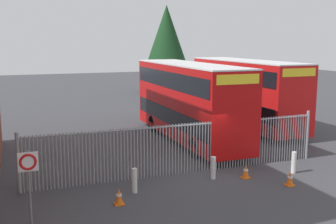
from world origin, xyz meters
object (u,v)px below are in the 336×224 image
at_px(traffic_cone_mid_forecourt, 290,178).
at_px(bollard_center_front, 213,168).
at_px(double_decker_bus_behind_fence_left, 189,99).
at_px(bollard_near_left, 135,181).
at_px(double_decker_bus_near_gate, 245,91).
at_px(traffic_cone_by_gate, 119,197).
at_px(speed_limit_sign_post, 28,170).
at_px(traffic_cone_near_kerb, 246,171).
at_px(bollard_near_right, 294,162).

bearing_deg(traffic_cone_mid_forecourt, bollard_center_front, 144.24).
xyz_separation_m(bollard_center_front, traffic_cone_mid_forecourt, (2.48, -1.79, -0.19)).
height_order(double_decker_bus_behind_fence_left, bollard_near_left, double_decker_bus_behind_fence_left).
bearing_deg(double_decker_bus_near_gate, bollard_near_left, -138.30).
height_order(bollard_center_front, traffic_cone_by_gate, bollard_center_front).
relative_size(double_decker_bus_near_gate, speed_limit_sign_post, 4.50).
xyz_separation_m(bollard_center_front, traffic_cone_near_kerb, (1.33, -0.37, -0.19)).
bearing_deg(traffic_cone_by_gate, traffic_cone_near_kerb, 8.93).
xyz_separation_m(double_decker_bus_near_gate, bollard_near_left, (-10.27, -9.15, -1.95)).
distance_m(double_decker_bus_behind_fence_left, traffic_cone_mid_forecourt, 8.55).
height_order(double_decker_bus_near_gate, traffic_cone_near_kerb, double_decker_bus_near_gate).
height_order(double_decker_bus_behind_fence_left, traffic_cone_mid_forecourt, double_decker_bus_behind_fence_left).
relative_size(traffic_cone_mid_forecourt, speed_limit_sign_post, 0.25).
relative_size(bollard_center_front, traffic_cone_by_gate, 1.61).
xyz_separation_m(bollard_center_front, bollard_near_right, (3.60, -0.54, 0.00)).
distance_m(bollard_near_left, bollard_near_right, 7.09).
height_order(bollard_center_front, traffic_cone_mid_forecourt, bollard_center_front).
height_order(bollard_near_left, traffic_cone_mid_forecourt, bollard_near_left).
bearing_deg(traffic_cone_near_kerb, bollard_near_left, 179.75).
bearing_deg(traffic_cone_mid_forecourt, traffic_cone_near_kerb, 129.10).
height_order(double_decker_bus_near_gate, double_decker_bus_behind_fence_left, same).
distance_m(bollard_center_front, traffic_cone_near_kerb, 1.40).
relative_size(double_decker_bus_near_gate, bollard_near_right, 11.38).
bearing_deg(traffic_cone_mid_forecourt, traffic_cone_by_gate, 175.55).
bearing_deg(speed_limit_sign_post, bollard_near_left, 22.38).
relative_size(bollard_near_right, traffic_cone_mid_forecourt, 1.61).
height_order(bollard_near_right, speed_limit_sign_post, speed_limit_sign_post).
relative_size(bollard_near_right, traffic_cone_by_gate, 1.61).
distance_m(traffic_cone_mid_forecourt, traffic_cone_near_kerb, 1.83).
distance_m(double_decker_bus_behind_fence_left, bollard_near_left, 8.76).
xyz_separation_m(double_decker_bus_near_gate, bollard_near_right, (-3.18, -9.34, -1.95)).
relative_size(bollard_near_left, traffic_cone_by_gate, 1.61).
height_order(traffic_cone_by_gate, traffic_cone_near_kerb, same).
bearing_deg(bollard_center_front, double_decker_bus_near_gate, 52.37).
distance_m(bollard_near_right, traffic_cone_near_kerb, 2.28).
height_order(double_decker_bus_behind_fence_left, bollard_near_right, double_decker_bus_behind_fence_left).
height_order(traffic_cone_by_gate, speed_limit_sign_post, speed_limit_sign_post).
height_order(double_decker_bus_near_gate, speed_limit_sign_post, double_decker_bus_near_gate).
distance_m(double_decker_bus_near_gate, bollard_near_right, 10.06).
bearing_deg(bollard_center_front, bollard_near_left, -174.25).
bearing_deg(traffic_cone_mid_forecourt, double_decker_bus_behind_fence_left, 95.54).
distance_m(bollard_near_left, traffic_cone_by_gate, 1.25).
distance_m(double_decker_bus_behind_fence_left, speed_limit_sign_post, 12.26).
bearing_deg(traffic_cone_by_gate, bollard_near_left, 47.54).
distance_m(bollard_center_front, traffic_cone_mid_forecourt, 3.07).
distance_m(bollard_near_right, speed_limit_sign_post, 11.03).
bearing_deg(bollard_near_left, traffic_cone_by_gate, -132.46).
bearing_deg(traffic_cone_mid_forecourt, bollard_near_right, 48.06).
distance_m(bollard_near_left, traffic_cone_mid_forecourt, 6.14).
distance_m(traffic_cone_by_gate, speed_limit_sign_post, 3.37).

